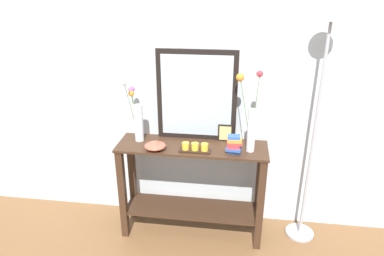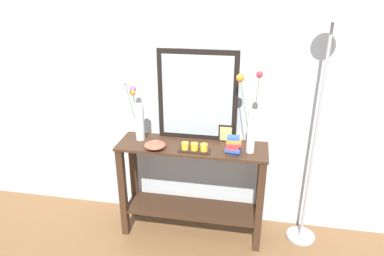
% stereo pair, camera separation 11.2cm
% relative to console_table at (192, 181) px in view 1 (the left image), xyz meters
% --- Properties ---
extents(ground_plane, '(7.00, 6.00, 0.02)m').
position_rel_console_table_xyz_m(ground_plane, '(0.00, 0.00, -0.51)').
color(ground_plane, brown).
extents(wall_back, '(6.40, 0.08, 2.70)m').
position_rel_console_table_xyz_m(wall_back, '(0.00, 0.30, 0.85)').
color(wall_back, '#B2BCC1').
rests_on(wall_back, ground).
extents(console_table, '(1.20, 0.36, 0.84)m').
position_rel_console_table_xyz_m(console_table, '(0.00, 0.00, 0.00)').
color(console_table, '#382316').
rests_on(console_table, ground).
extents(mirror_leaning, '(0.64, 0.03, 0.74)m').
position_rel_console_table_xyz_m(mirror_leaning, '(0.02, 0.15, 0.70)').
color(mirror_leaning, black).
rests_on(mirror_leaning, console_table).
extents(tall_vase_left, '(0.13, 0.22, 0.53)m').
position_rel_console_table_xyz_m(tall_vase_left, '(-0.45, 0.04, 0.53)').
color(tall_vase_left, silver).
rests_on(tall_vase_left, console_table).
extents(vase_right, '(0.19, 0.11, 0.63)m').
position_rel_console_table_xyz_m(vase_right, '(0.45, -0.02, 0.58)').
color(vase_right, silver).
rests_on(vase_right, console_table).
extents(candle_tray, '(0.24, 0.09, 0.07)m').
position_rel_console_table_xyz_m(candle_tray, '(0.04, -0.10, 0.36)').
color(candle_tray, black).
rests_on(candle_tray, console_table).
extents(picture_frame_small, '(0.12, 0.01, 0.14)m').
position_rel_console_table_xyz_m(picture_frame_small, '(0.26, 0.12, 0.40)').
color(picture_frame_small, black).
rests_on(picture_frame_small, console_table).
extents(decorative_bowl, '(0.17, 0.17, 0.05)m').
position_rel_console_table_xyz_m(decorative_bowl, '(-0.28, -0.11, 0.36)').
color(decorative_bowl, '#B24C38').
rests_on(decorative_bowl, console_table).
extents(book_stack, '(0.12, 0.10, 0.14)m').
position_rel_console_table_xyz_m(book_stack, '(0.33, -0.08, 0.40)').
color(book_stack, '#2D519E').
rests_on(book_stack, console_table).
extents(floor_lamp, '(0.24, 0.24, 1.90)m').
position_rel_console_table_xyz_m(floor_lamp, '(0.94, 0.08, 0.78)').
color(floor_lamp, '#9E9EA3').
rests_on(floor_lamp, ground).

